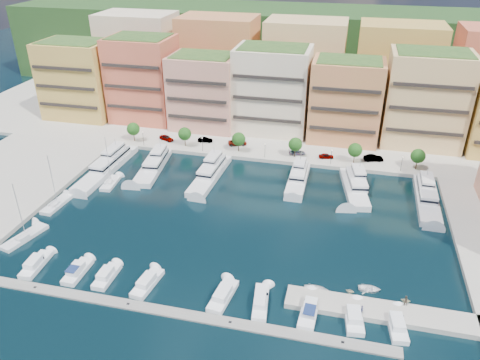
{
  "coord_description": "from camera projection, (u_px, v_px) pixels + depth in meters",
  "views": [
    {
      "loc": [
        20.62,
        -84.09,
        56.64
      ],
      "look_at": [
        -1.39,
        7.64,
        6.0
      ],
      "focal_mm": 35.0,
      "sensor_mm": 36.0,
      "label": 1
    }
  ],
  "objects": [
    {
      "name": "yacht_2",
      "position": [
        211.0,
        172.0,
        120.95
      ],
      "size": [
        5.85,
        22.73,
        7.3
      ],
      "color": "silver",
      "rests_on": "ground"
    },
    {
      "name": "lamppost_3",
      "position": [
        331.0,
        155.0,
        124.29
      ],
      "size": [
        0.3,
        0.3,
        4.2
      ],
      "color": "black",
      "rests_on": "north_quay"
    },
    {
      "name": "tree_1",
      "position": [
        185.0,
        134.0,
        134.47
      ],
      "size": [
        3.8,
        3.8,
        5.65
      ],
      "color": "#473323",
      "rests_on": "north_quay"
    },
    {
      "name": "car_2",
      "position": [
        237.0,
        143.0,
        136.43
      ],
      "size": [
        5.95,
        4.13,
        1.51
      ],
      "primitive_type": "imported",
      "rotation": [
        0.0,
        0.0,
        1.9
      ],
      "color": "gray",
      "rests_on": "north_quay"
    },
    {
      "name": "car_0",
      "position": [
        166.0,
        138.0,
        139.42
      ],
      "size": [
        4.98,
        3.53,
        1.57
      ],
      "primitive_type": "imported",
      "rotation": [
        0.0,
        0.0,
        1.16
      ],
      "color": "gray",
      "rests_on": "north_quay"
    },
    {
      "name": "backblock_2",
      "position": [
        304.0,
        66.0,
        157.88
      ],
      "size": [
        26.0,
        18.0,
        30.0
      ],
      "primitive_type": "cube",
      "color": "#DFB376",
      "rests_on": "north_quay"
    },
    {
      "name": "south_pontoon",
      "position": [
        178.0,
        314.0,
        77.99
      ],
      "size": [
        72.0,
        2.2,
        0.35
      ],
      "primitive_type": "cube",
      "color": "gray",
      "rests_on": "ground"
    },
    {
      "name": "cruiser_5",
      "position": [
        223.0,
        296.0,
        81.07
      ],
      "size": [
        3.83,
        8.73,
        2.55
      ],
      "color": "white",
      "rests_on": "ground"
    },
    {
      "name": "cruiser_0",
      "position": [
        36.0,
        265.0,
        88.65
      ],
      "size": [
        3.18,
        8.22,
        2.55
      ],
      "color": "white",
      "rests_on": "ground"
    },
    {
      "name": "yacht_5",
      "position": [
        355.0,
        185.0,
        114.72
      ],
      "size": [
        8.01,
        19.84,
        7.3
      ],
      "color": "silver",
      "rests_on": "ground"
    },
    {
      "name": "backblock_0",
      "position": [
        140.0,
        56.0,
        170.21
      ],
      "size": [
        26.0,
        18.0,
        30.0
      ],
      "primitive_type": "cube",
      "color": "#F7E1BF",
      "rests_on": "north_quay"
    },
    {
      "name": "apartment_0",
      "position": [
        79.0,
        79.0,
        153.18
      ],
      "size": [
        22.0,
        16.5,
        24.8
      ],
      "color": "#BF9646",
      "rests_on": "north_quay"
    },
    {
      "name": "cruiser_1",
      "position": [
        77.0,
        272.0,
        86.83
      ],
      "size": [
        2.72,
        7.46,
        2.66
      ],
      "color": "white",
      "rests_on": "ground"
    },
    {
      "name": "tree_3",
      "position": [
        295.0,
        144.0,
        127.89
      ],
      "size": [
        3.8,
        3.8,
        5.65
      ],
      "color": "#473323",
      "rests_on": "north_quay"
    },
    {
      "name": "hillside",
      "position": [
        300.0,
        82.0,
        197.32
      ],
      "size": [
        240.0,
        40.0,
        58.0
      ],
      "primitive_type": "cube",
      "color": "#193716",
      "rests_on": "ground"
    },
    {
      "name": "tender_0",
      "position": [
        316.0,
        289.0,
        82.69
      ],
      "size": [
        4.46,
        3.23,
        0.91
      ],
      "primitive_type": "imported",
      "rotation": [
        0.0,
        0.0,
        1.59
      ],
      "color": "silver",
      "rests_on": "ground"
    },
    {
      "name": "cruiser_6",
      "position": [
        261.0,
        302.0,
        79.69
      ],
      "size": [
        3.39,
        8.85,
        2.55
      ],
      "color": "white",
      "rests_on": "ground"
    },
    {
      "name": "yacht_4",
      "position": [
        298.0,
        178.0,
        118.46
      ],
      "size": [
        4.53,
        17.19,
        7.3
      ],
      "color": "silver",
      "rests_on": "ground"
    },
    {
      "name": "lamppost_0",
      "position": [
        143.0,
        136.0,
        135.4
      ],
      "size": [
        0.3,
        0.3,
        4.2
      ],
      "color": "black",
      "rests_on": "north_quay"
    },
    {
      "name": "tree_4",
      "position": [
        355.0,
        150.0,
        124.6
      ],
      "size": [
        3.8,
        3.8,
        5.65
      ],
      "color": "#473323",
      "rests_on": "north_quay"
    },
    {
      "name": "tree_5",
      "position": [
        418.0,
        156.0,
        121.31
      ],
      "size": [
        3.8,
        3.8,
        5.65
      ],
      "color": "#473323",
      "rests_on": "north_quay"
    },
    {
      "name": "car_5",
      "position": [
        373.0,
        158.0,
        126.96
      ],
      "size": [
        5.47,
        2.98,
        1.71
      ],
      "primitive_type": "imported",
      "rotation": [
        0.0,
        0.0,
        1.81
      ],
      "color": "gray",
      "rests_on": "north_quay"
    },
    {
      "name": "tender_3",
      "position": [
        406.0,
        300.0,
        80.29
      ],
      "size": [
        1.73,
        1.52,
        0.87
      ],
      "primitive_type": "imported",
      "rotation": [
        0.0,
        0.0,
        1.5
      ],
      "color": "beige",
      "rests_on": "ground"
    },
    {
      "name": "tree_2",
      "position": [
        239.0,
        139.0,
        131.18
      ],
      "size": [
        3.8,
        3.8,
        5.65
      ],
      "color": "#473323",
      "rests_on": "north_quay"
    },
    {
      "name": "person_1",
      "position": [
        405.0,
        300.0,
        78.09
      ],
      "size": [
        1.09,
        0.95,
        1.92
      ],
      "primitive_type": "imported",
      "rotation": [
        0.0,
        0.0,
        3.41
      ],
      "color": "#443529",
      "rests_on": "finger_pier"
    },
    {
      "name": "lamppost_4",
      "position": [
        402.0,
        161.0,
        120.59
      ],
      "size": [
        0.3,
        0.3,
        4.2
      ],
      "color": "black",
      "rests_on": "north_quay"
    },
    {
      "name": "yacht_1",
      "position": [
        154.0,
        165.0,
        124.93
      ],
      "size": [
        7.24,
        21.26,
        7.3
      ],
      "color": "silver",
      "rests_on": "ground"
    },
    {
      "name": "backblock_1",
      "position": [
        219.0,
        61.0,
        164.05
      ],
      "size": [
        26.0,
        18.0,
        30.0
      ],
      "primitive_type": "cube",
      "color": "#D3764F",
      "rests_on": "north_quay"
    },
    {
      "name": "cruiser_8",
      "position": [
        354.0,
        318.0,
        76.51
      ],
      "size": [
        3.65,
        7.74,
        2.55
      ],
      "color": "white",
      "rests_on": "ground"
    },
    {
      "name": "apartment_4",
      "position": [
        345.0,
        101.0,
        135.73
      ],
      "size": [
        20.0,
        15.5,
        23.8
      ],
      "color": "#D3764F",
      "rests_on": "north_quay"
    },
    {
      "name": "tender_1",
      "position": [
        350.0,
        291.0,
        82.42
      ],
      "size": [
        1.7,
        1.52,
        0.8
      ],
      "primitive_type": "imported",
      "rotation": [
        0.0,
        0.0,
        1.42
      ],
      "color": "beige",
      "rests_on": "ground"
    },
    {
      "name": "north_quay",
      "position": [
        282.0,
        122.0,
        156.19
      ],
      "size": [
        220.0,
        64.0,
        2.0
      ],
      "primitive_type": "cube",
      "color": "#9E998E",
      "rests_on": "ground"
    },
    {
      "name": "backblock_3",
      "position": [
        396.0,
        71.0,
        151.71
      ],
      "size": [
        26.0,
        18.0,
        30.0
      ],
      "primitive_type": "cube",
      "color": "#BF9646",
      "rests_on": "north_quay"
    },
    {
      "name": "ground",
      "position": [
        238.0,
        221.0,
        103.07
      ],
      "size": [
        400.0,
        400.0,
        0.0
      ],
      "primitive_type": "plane",
      "color": "black",
      "rests_on": "ground"
    },
    {
      "name": "car_4",
      "position": [
        326.0,
        156.0,
        128.56
      ],
      "size": [
        4.28,
        2.43,
        1.37
      ],
      "primitive_type": "imported",
      "rotation": [
        0.0,
        0.0,
        1.78
      ],
      "color": "gray",
      "rests_on": "north_quay"
    },
    {
      "name": "cruiser_9",
      "position": [
        397.0,
        325.0,
        75.12
      ],
      "size": [
        3.54,
        7.95,
        2.55
      ],
      "color": "white",
      "rests_on": "ground"
    },
    {
      "name": "apartment_5",
      "position": [
        425.0,
        99.0,
        132.21
      ],
      "size": [
        22.0,
        16.5,
        26.8
      ],
      "color": "#DFB376",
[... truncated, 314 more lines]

